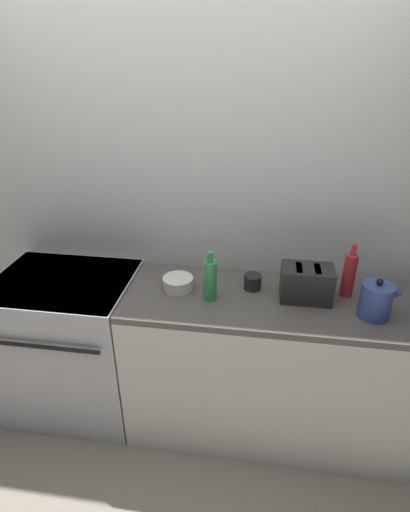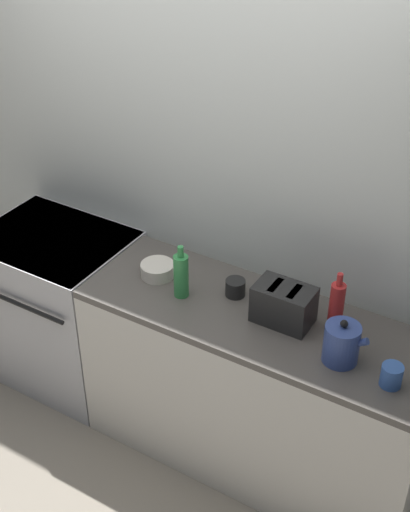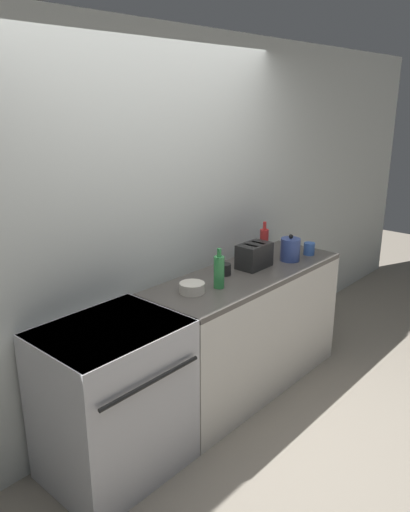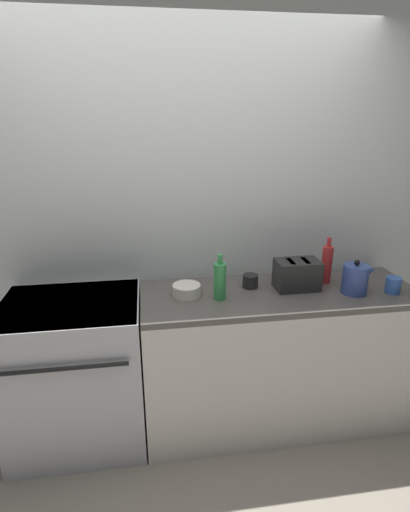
# 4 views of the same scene
# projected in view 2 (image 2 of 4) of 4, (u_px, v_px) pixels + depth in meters

# --- Properties ---
(ground_plane) EXTENTS (12.00, 12.00, 0.00)m
(ground_plane) POSITION_uv_depth(u_px,v_px,m) (126.00, 445.00, 3.82)
(ground_plane) COLOR gray
(wall_back) EXTENTS (8.00, 0.05, 2.60)m
(wall_back) POSITION_uv_depth(u_px,v_px,m) (191.00, 179.00, 3.58)
(wall_back) COLOR silver
(wall_back) RESTS_ON ground_plane
(stove) EXTENTS (0.80, 0.66, 0.93)m
(stove) POSITION_uv_depth(u_px,v_px,m) (61.00, 305.00, 4.06)
(stove) COLOR #B7B7BC
(stove) RESTS_ON ground_plane
(counter_block) EXTENTS (1.70, 0.59, 0.93)m
(counter_block) POSITION_uv_depth(u_px,v_px,m) (255.00, 390.00, 3.51)
(counter_block) COLOR silver
(counter_block) RESTS_ON ground_plane
(kettle) EXTENTS (0.19, 0.15, 0.21)m
(kettle) POSITION_uv_depth(u_px,v_px,m) (342.00, 343.00, 2.95)
(kettle) COLOR #33478C
(kettle) RESTS_ON counter_block
(toaster) EXTENTS (0.26, 0.17, 0.18)m
(toaster) POSITION_uv_depth(u_px,v_px,m) (284.00, 304.00, 3.17)
(toaster) COLOR black
(toaster) RESTS_ON counter_block
(bottle_red) EXTENTS (0.07, 0.07, 0.30)m
(bottle_red) POSITION_uv_depth(u_px,v_px,m) (336.00, 306.00, 3.11)
(bottle_red) COLOR #B72828
(bottle_red) RESTS_ON counter_block
(bottle_green) EXTENTS (0.07, 0.07, 0.27)m
(bottle_green) POSITION_uv_depth(u_px,v_px,m) (181.00, 275.00, 3.32)
(bottle_green) COLOR #338C47
(bottle_green) RESTS_ON counter_block
(cup_blue) EXTENTS (0.09, 0.09, 0.10)m
(cup_blue) POSITION_uv_depth(u_px,v_px,m) (391.00, 376.00, 2.85)
(cup_blue) COLOR #3860B2
(cup_blue) RESTS_ON counter_block
(cup_black) EXTENTS (0.10, 0.10, 0.08)m
(cup_black) POSITION_uv_depth(u_px,v_px,m) (235.00, 288.00, 3.36)
(cup_black) COLOR black
(cup_black) RESTS_ON counter_block
(bowl) EXTENTS (0.17, 0.17, 0.07)m
(bowl) POSITION_uv_depth(u_px,v_px,m) (157.00, 270.00, 3.50)
(bowl) COLOR beige
(bowl) RESTS_ON counter_block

